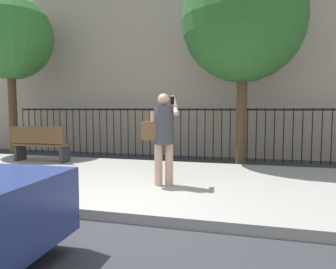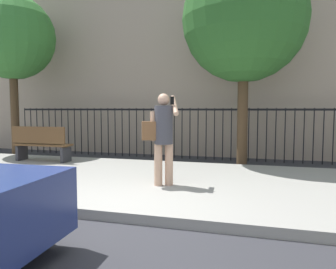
{
  "view_description": "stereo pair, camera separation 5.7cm",
  "coord_description": "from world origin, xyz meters",
  "px_view_note": "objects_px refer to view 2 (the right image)",
  "views": [
    {
      "loc": [
        2.13,
        -3.98,
        1.56
      ],
      "look_at": [
        0.51,
        1.99,
        1.07
      ],
      "focal_mm": 34.42,
      "sensor_mm": 36.0,
      "label": 1
    },
    {
      "loc": [
        2.18,
        -3.96,
        1.56
      ],
      "look_at": [
        0.51,
        1.99,
        1.07
      ],
      "focal_mm": 34.42,
      "sensor_mm": 36.0,
      "label": 2
    }
  ],
  "objects_px": {
    "pedestrian_on_phone": "(162,132)",
    "street_bench": "(41,143)",
    "street_tree_mid": "(244,20)",
    "street_tree_near": "(12,38)"
  },
  "relations": [
    {
      "from": "street_tree_near",
      "to": "street_tree_mid",
      "type": "xyz_separation_m",
      "value": [
        7.19,
        0.15,
        0.06
      ]
    },
    {
      "from": "pedestrian_on_phone",
      "to": "street_tree_near",
      "type": "distance_m",
      "value": 7.17
    },
    {
      "from": "street_tree_near",
      "to": "pedestrian_on_phone",
      "type": "bearing_deg",
      "value": -27.41
    },
    {
      "from": "street_bench",
      "to": "street_tree_mid",
      "type": "distance_m",
      "value": 6.31
    },
    {
      "from": "street_tree_mid",
      "to": "pedestrian_on_phone",
      "type": "bearing_deg",
      "value": -111.84
    },
    {
      "from": "pedestrian_on_phone",
      "to": "street_tree_mid",
      "type": "xyz_separation_m",
      "value": [
        1.29,
        3.21,
        2.75
      ]
    },
    {
      "from": "pedestrian_on_phone",
      "to": "street_bench",
      "type": "relative_size",
      "value": 1.06
    },
    {
      "from": "pedestrian_on_phone",
      "to": "street_bench",
      "type": "xyz_separation_m",
      "value": [
        -3.93,
        1.73,
        -0.49
      ]
    },
    {
      "from": "pedestrian_on_phone",
      "to": "street_tree_near",
      "type": "bearing_deg",
      "value": 152.59
    },
    {
      "from": "street_bench",
      "to": "street_tree_mid",
      "type": "height_order",
      "value": "street_tree_mid"
    }
  ]
}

